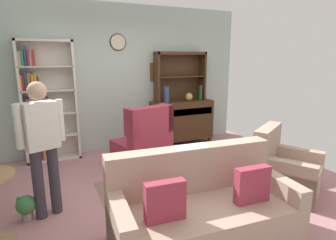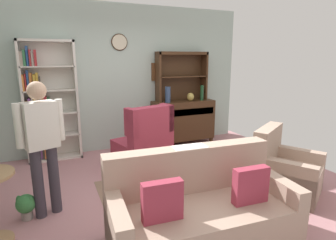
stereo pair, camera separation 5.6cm
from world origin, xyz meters
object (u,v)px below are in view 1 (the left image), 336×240
object	(u,v)px
vase_round	(189,97)
potted_plant_small	(26,206)
sideboard	(182,120)
sideboard_hutch	(180,70)
wingback_chair	(144,144)
couch_floral	(202,211)
person_reading	(42,141)
armchair_floral	(284,171)
vase_tall	(166,95)
book_stack	(176,164)
bottle_wine	(200,93)
bookshelf	(45,103)
coffee_table	(163,173)

from	to	relation	value
vase_round	potted_plant_small	size ratio (longest dim) A/B	0.57
sideboard	vase_round	world-z (taller)	vase_round
sideboard_hutch	wingback_chair	xyz separation A→B (m)	(-1.16, -1.00, -1.18)
couch_floral	person_reading	xyz separation A→B (m)	(-1.40, 1.11, 0.59)
wingback_chair	potted_plant_small	world-z (taller)	wingback_chair
person_reading	armchair_floral	bearing A→B (deg)	-12.82
vase_round	potted_plant_small	world-z (taller)	vase_round
vase_tall	potted_plant_small	bearing A→B (deg)	-144.43
armchair_floral	book_stack	bearing A→B (deg)	164.23
bottle_wine	book_stack	distance (m)	2.63
potted_plant_small	sideboard_hutch	bearing A→B (deg)	34.38
sideboard_hutch	vase_round	distance (m)	0.60
sideboard	sideboard_hutch	size ratio (longest dim) A/B	1.18
bookshelf	armchair_floral	world-z (taller)	bookshelf
bookshelf	armchair_floral	size ratio (longest dim) A/B	1.99
bottle_wine	sideboard_hutch	bearing A→B (deg)	153.04
coffee_table	bottle_wine	bearing A→B (deg)	49.09
vase_round	bottle_wine	distance (m)	0.27
couch_floral	book_stack	world-z (taller)	couch_floral
wingback_chair	vase_tall	bearing A→B (deg)	46.43
vase_tall	couch_floral	world-z (taller)	vase_tall
sideboard	person_reading	distance (m)	3.29
coffee_table	sideboard_hutch	bearing A→B (deg)	58.72
armchair_floral	vase_tall	bearing A→B (deg)	105.45
bottle_wine	person_reading	xyz separation A→B (m)	(-3.07, -1.77, -0.17)
bottle_wine	potted_plant_small	bearing A→B (deg)	-151.49
sideboard	wingback_chair	world-z (taller)	wingback_chair
coffee_table	vase_tall	bearing A→B (deg)	64.89
person_reading	coffee_table	bearing A→B (deg)	-8.32
bookshelf	sideboard_hutch	xyz separation A→B (m)	(2.63, 0.03, 0.53)
bottle_wine	couch_floral	world-z (taller)	bottle_wine
armchair_floral	bookshelf	bearing A→B (deg)	138.06
sideboard_hutch	vase_tall	size ratio (longest dim) A/B	3.46
potted_plant_small	person_reading	xyz separation A→B (m)	(0.23, 0.02, 0.73)
bookshelf	bottle_wine	xyz separation A→B (m)	(3.02, -0.17, 0.05)
sideboard	couch_floral	size ratio (longest dim) A/B	0.70
bookshelf	book_stack	world-z (taller)	bookshelf
book_stack	potted_plant_small	bearing A→B (deg)	172.04
sideboard_hutch	book_stack	xyz separation A→B (m)	(-1.16, -2.24, -1.08)
sideboard_hutch	armchair_floral	bearing A→B (deg)	-83.77
sideboard_hutch	couch_floral	size ratio (longest dim) A/B	0.59
vase_round	wingback_chair	xyz separation A→B (m)	(-1.29, -0.83, -0.62)
bookshelf	armchair_floral	distance (m)	3.99
bookshelf	sideboard_hutch	distance (m)	2.68
armchair_floral	potted_plant_small	xyz separation A→B (m)	(-3.20, 0.65, -0.12)
vase_tall	bottle_wine	xyz separation A→B (m)	(0.78, -0.01, -0.00)
potted_plant_small	book_stack	world-z (taller)	book_stack
bookshelf	vase_tall	bearing A→B (deg)	-4.18
vase_round	armchair_floral	size ratio (longest dim) A/B	0.16
bookshelf	person_reading	world-z (taller)	bookshelf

